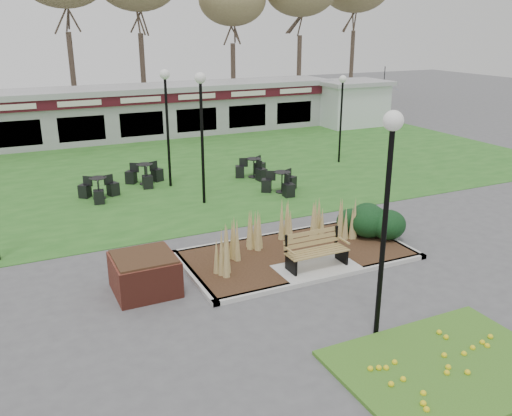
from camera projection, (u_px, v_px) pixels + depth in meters
name	position (u px, v px, depth m)	size (l,w,h in m)	color
ground	(319.00, 273.00, 14.30)	(100.00, 100.00, 0.00)	#515154
lawn	(179.00, 169.00, 24.55)	(34.00, 16.00, 0.02)	#28631F
flower_bed	(447.00, 365.00, 10.35)	(4.20, 3.00, 0.16)	#416C1F
planting_bed	(333.00, 236.00, 15.86)	(6.75, 3.40, 1.27)	#341F14
park_bench	(315.00, 249.00, 14.32)	(1.70, 0.66, 0.93)	#A88D4C
brick_planter	(145.00, 273.00, 13.21)	(1.50, 1.50, 0.95)	maroon
food_pavilion	(135.00, 112.00, 30.87)	(24.60, 3.40, 2.90)	#969698
service_hut	(351.00, 102.00, 34.70)	(4.40, 3.40, 2.83)	silver
lamp_post_near_right	(389.00, 177.00, 10.40)	(0.39, 0.39, 4.74)	black
lamp_post_mid_left	(166.00, 103.00, 20.83)	(0.38, 0.38, 4.62)	black
lamp_post_mid_right	(201.00, 110.00, 18.77)	(0.39, 0.39, 4.69)	black
lamp_post_far_right	(342.00, 100.00, 24.75)	(0.34, 0.34, 4.04)	black
bistro_set_a	(99.00, 192.00, 20.24)	(1.52, 1.45, 0.82)	black
bistro_set_b	(282.00, 185.00, 21.01)	(1.55, 1.37, 0.82)	black
bistro_set_c	(145.00, 177.00, 22.08)	(1.58, 1.46, 0.85)	black
bistro_set_d	(254.00, 171.00, 23.08)	(1.53, 1.42, 0.82)	black
patio_umbrella	(383.00, 98.00, 35.68)	(2.05, 2.09, 2.51)	black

